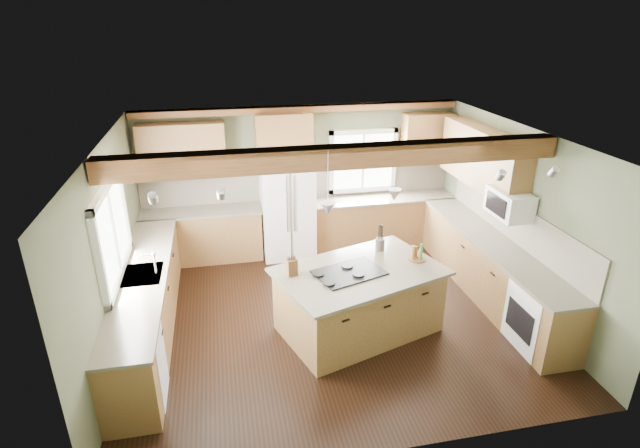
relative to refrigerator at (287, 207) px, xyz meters
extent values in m
plane|color=black|center=(0.30, -2.12, -0.90)|extent=(5.60, 5.60, 0.00)
plane|color=silver|center=(0.30, -2.12, 1.70)|extent=(5.60, 5.60, 0.00)
plane|color=#4C533B|center=(0.30, 0.38, 0.40)|extent=(5.60, 0.00, 5.60)
plane|color=#4C533B|center=(-2.50, -2.12, 0.40)|extent=(0.00, 5.00, 5.00)
plane|color=#4C533B|center=(3.10, -2.12, 0.40)|extent=(0.00, 5.00, 5.00)
cube|color=#4D2916|center=(0.30, -2.53, 1.57)|extent=(5.55, 0.26, 0.26)
cube|color=#4D2916|center=(0.30, 0.28, 1.64)|extent=(5.55, 0.20, 0.10)
cube|color=brown|center=(0.30, 0.36, 0.31)|extent=(5.58, 0.03, 0.58)
cube|color=brown|center=(3.08, -2.07, 0.31)|extent=(0.03, 3.70, 0.58)
cube|color=brown|center=(-1.49, 0.08, -0.46)|extent=(2.02, 0.60, 0.88)
cube|color=#473F34|center=(-1.49, 0.08, 0.00)|extent=(2.06, 0.64, 0.04)
cube|color=brown|center=(1.79, 0.08, -0.46)|extent=(2.62, 0.60, 0.88)
cube|color=#473F34|center=(1.79, 0.08, 0.00)|extent=(2.66, 0.64, 0.04)
cube|color=brown|center=(-2.20, -2.07, -0.46)|extent=(0.60, 3.70, 0.88)
cube|color=#473F34|center=(-2.20, -2.07, 0.00)|extent=(0.64, 3.74, 0.04)
cube|color=brown|center=(2.80, -2.07, -0.46)|extent=(0.60, 3.70, 0.88)
cube|color=#473F34|center=(2.80, -2.07, 0.00)|extent=(0.64, 3.74, 0.04)
cube|color=brown|center=(-1.69, 0.21, 1.05)|extent=(1.40, 0.35, 0.90)
cube|color=brown|center=(0.00, 0.21, 1.25)|extent=(0.96, 0.35, 0.70)
cube|color=brown|center=(2.92, -1.22, 1.05)|extent=(0.35, 2.20, 0.90)
cube|color=brown|center=(2.60, 0.21, 1.05)|extent=(0.90, 0.35, 0.90)
cube|color=white|center=(-2.48, -2.07, 0.65)|extent=(0.04, 1.60, 1.05)
cube|color=white|center=(1.45, 0.36, 0.65)|extent=(1.10, 0.04, 1.00)
cube|color=#262628|center=(-2.20, -2.07, 0.01)|extent=(0.50, 0.65, 0.03)
cylinder|color=#B2B2B7|center=(-2.02, -2.07, 0.15)|extent=(0.02, 0.02, 0.28)
cube|color=white|center=(-2.19, -3.37, -0.47)|extent=(0.60, 0.60, 0.84)
cube|color=white|center=(2.79, -3.37, -0.47)|extent=(0.60, 0.72, 0.84)
cube|color=white|center=(2.88, -2.17, 0.65)|extent=(0.40, 0.70, 0.38)
cone|color=#B2B2B7|center=(0.13, -2.69, 0.98)|extent=(0.18, 0.18, 0.16)
cone|color=#B2B2B7|center=(1.07, -2.38, 0.98)|extent=(0.18, 0.18, 0.16)
cube|color=white|center=(0.00, 0.00, 0.00)|extent=(0.90, 0.74, 1.80)
cube|color=brown|center=(0.60, -2.53, -0.46)|extent=(2.27, 1.78, 0.88)
cube|color=#473F34|center=(0.60, -2.53, 0.00)|extent=(2.44, 1.95, 0.04)
cube|color=black|center=(0.44, -2.59, 0.03)|extent=(1.00, 0.82, 0.02)
cube|color=#57371A|center=(-0.30, -2.48, 0.13)|extent=(0.15, 0.13, 0.22)
cylinder|color=#3B342F|center=(1.04, -2.00, 0.11)|extent=(0.17, 0.17, 0.18)
camera|label=1|loc=(-1.08, -8.10, 3.15)|focal=28.00mm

